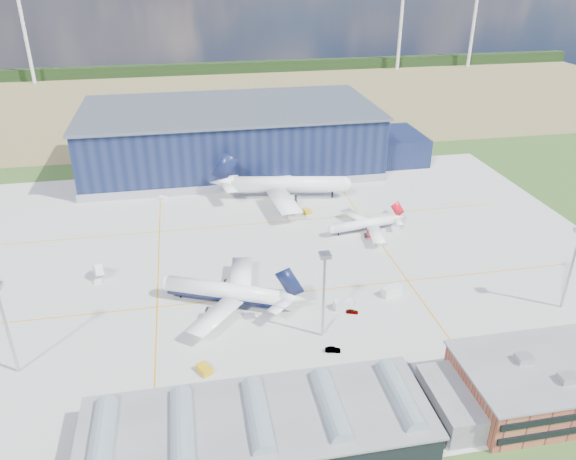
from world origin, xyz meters
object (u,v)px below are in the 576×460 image
at_px(hangar, 237,139).
at_px(gse_cart_b, 163,198).
at_px(airstair, 99,273).
at_px(ops_building, 568,379).
at_px(gse_van_a, 392,291).
at_px(gse_van_c, 343,304).
at_px(gse_tug_a, 204,369).
at_px(light_mast_east, 574,256).
at_px(airliner_navy, 224,283).
at_px(light_mast_west, 3,315).
at_px(gse_cart_a, 390,219).
at_px(gse_tug_b, 179,289).
at_px(car_a, 352,311).
at_px(car_b, 333,350).
at_px(airliner_red, 364,220).
at_px(gse_tug_c, 307,211).
at_px(airliner_widebody, 288,176).
at_px(light_mast_center, 324,282).

distance_m(hangar, gse_cart_b, 47.04).
height_order(gse_cart_b, airstair, airstair).
relative_size(ops_building, gse_van_a, 8.06).
relative_size(gse_van_a, gse_van_c, 1.16).
bearing_deg(hangar, gse_tug_a, -99.36).
bearing_deg(light_mast_east, hangar, 120.05).
xyz_separation_m(airliner_navy, gse_van_a, (45.22, -3.92, -5.34)).
xyz_separation_m(light_mast_west, airliner_navy, (47.79, 18.00, -8.84)).
bearing_deg(gse_cart_a, airliner_navy, -140.40).
distance_m(hangar, airstair, 100.32).
relative_size(light_mast_east, gse_tug_b, 7.03).
xyz_separation_m(airstair, car_a, (66.40, -30.37, -1.10)).
height_order(gse_van_c, car_b, gse_van_c).
bearing_deg(airliner_red, gse_tug_c, -58.43).
bearing_deg(airliner_widebody, airliner_red, -49.41).
xyz_separation_m(gse_van_a, gse_tug_c, (-11.30, 55.99, -0.48)).
relative_size(gse_tug_c, gse_van_c, 0.71).
relative_size(gse_van_a, gse_cart_a, 1.80).
bearing_deg(gse_tug_c, airliner_widebody, 92.41).
xyz_separation_m(hangar, gse_tug_c, (18.90, -54.73, -10.85)).
xyz_separation_m(gse_cart_a, gse_tug_c, (-27.18, 11.26, 0.08)).
distance_m(airliner_widebody, car_a, 77.79).
bearing_deg(airliner_red, gse_cart_b, -39.61).
bearing_deg(hangar, gse_van_a, -74.74).
height_order(airliner_widebody, gse_van_a, airliner_widebody).
bearing_deg(light_mast_east, ops_building, -123.68).
xyz_separation_m(airliner_navy, airliner_widebody, (29.91, 67.00, 2.14)).
distance_m(light_mast_west, gse_van_a, 95.14).
relative_size(light_mast_center, car_a, 7.12).
distance_m(light_mast_east, airliner_widebody, 102.73).
relative_size(light_mast_center, light_mast_east, 1.00).
xyz_separation_m(light_mast_east, airliner_red, (-38.16, 52.00, -10.79)).
bearing_deg(ops_building, light_mast_east, 56.32).
height_order(hangar, gse_tug_c, hangar).
height_order(gse_van_a, gse_tug_c, gse_van_a).
xyz_separation_m(airliner_widebody, gse_cart_a, (31.20, -26.19, -8.04)).
bearing_deg(light_mast_east, airliner_red, 126.28).
relative_size(light_mast_center, airliner_widebody, 0.43).
relative_size(ops_building, gse_van_c, 9.36).
bearing_deg(airliner_navy, light_mast_west, 44.97).
relative_size(airliner_widebody, gse_tug_c, 15.30).
distance_m(gse_tug_a, gse_cart_b, 100.56).
relative_size(gse_cart_a, car_b, 0.87).
height_order(gse_tug_c, gse_van_c, gse_van_c).
relative_size(hangar, light_mast_center, 6.30).
bearing_deg(car_a, airliner_red, -2.43).
bearing_deg(car_a, gse_tug_b, 84.93).
bearing_deg(gse_van_c, airliner_widebody, -6.75).
relative_size(light_mast_east, car_a, 7.12).
relative_size(gse_van_c, airstair, 0.95).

